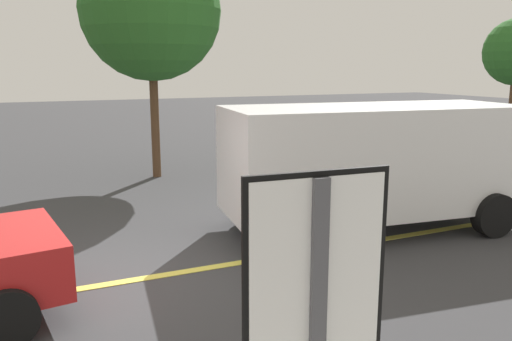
{
  "coord_description": "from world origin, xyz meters",
  "views": [
    {
      "loc": [
        -0.85,
        -6.64,
        2.86
      ],
      "look_at": [
        2.21,
        0.28,
        1.32
      ],
      "focal_mm": 35.88,
      "sensor_mm": 36.0,
      "label": 1
    }
  ],
  "objects": [
    {
      "name": "car_white_far_lane",
      "position": [
        10.68,
        2.94,
        0.83
      ],
      "size": [
        4.15,
        1.96,
        1.66
      ],
      "color": "white",
      "rests_on": "ground_plane"
    },
    {
      "name": "lane_marking_centre",
      "position": [
        3.0,
        0.0,
        0.01
      ],
      "size": [
        28.0,
        0.16,
        0.01
      ],
      "primitive_type": "cube",
      "color": "#E0D14C"
    },
    {
      "name": "ground_plane",
      "position": [
        0.0,
        0.0,
        0.0
      ],
      "size": [
        80.0,
        80.0,
        0.0
      ],
      "primitive_type": "plane",
      "color": "#38383A"
    },
    {
      "name": "tree_centre_verge",
      "position": [
        2.11,
        6.56,
        4.24
      ],
      "size": [
        3.52,
        3.52,
        6.01
      ],
      "color": "#513823",
      "rests_on": "ground_plane"
    },
    {
      "name": "white_van",
      "position": [
        4.59,
        0.59,
        1.27
      ],
      "size": [
        5.39,
        2.72,
        2.2
      ],
      "color": "white",
      "rests_on": "ground_plane"
    }
  ]
}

